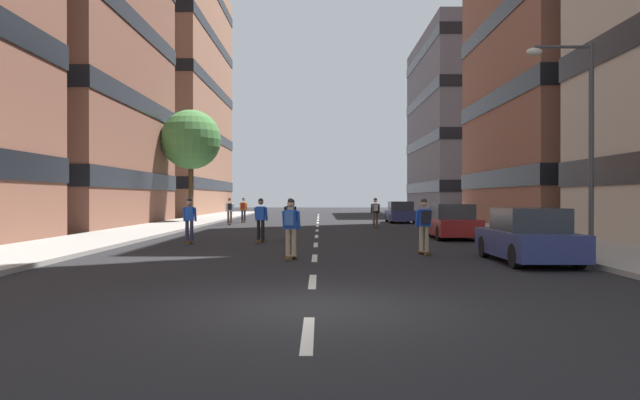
% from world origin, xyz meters
% --- Properties ---
extents(ground_plane, '(147.14, 147.14, 0.00)m').
position_xyz_m(ground_plane, '(0.00, 24.52, 0.00)').
color(ground_plane, black).
extents(sidewalk_left, '(3.89, 67.44, 0.14)m').
position_xyz_m(sidewalk_left, '(-9.08, 27.59, 0.07)').
color(sidewalk_left, '#9E9991').
rests_on(sidewalk_left, ground_plane).
extents(sidewalk_right, '(3.89, 67.44, 0.14)m').
position_xyz_m(sidewalk_right, '(9.08, 27.59, 0.07)').
color(sidewalk_right, '#9E9991').
rests_on(sidewalk_right, ground_plane).
extents(lane_markings, '(0.16, 57.20, 0.01)m').
position_xyz_m(lane_markings, '(0.00, 25.50, 0.00)').
color(lane_markings, silver).
rests_on(lane_markings, ground_plane).
extents(building_left_far, '(15.00, 23.71, 25.96)m').
position_xyz_m(building_left_far, '(-18.47, 55.01, 13.07)').
color(building_left_far, '#9E6B51').
rests_on(building_left_far, ground_plane).
extents(building_right_far, '(15.00, 20.76, 19.08)m').
position_xyz_m(building_right_far, '(18.47, 55.01, 9.63)').
color(building_right_far, slate).
rests_on(building_right_far, ground_plane).
extents(parked_car_near, '(1.82, 4.40, 1.52)m').
position_xyz_m(parked_car_near, '(5.94, 33.36, 0.70)').
color(parked_car_near, navy).
rests_on(parked_car_near, ground_plane).
extents(parked_car_mid, '(1.82, 4.40, 1.52)m').
position_xyz_m(parked_car_mid, '(5.94, 16.54, 0.70)').
color(parked_car_mid, maroon).
rests_on(parked_car_mid, ground_plane).
extents(parked_car_far, '(1.82, 4.40, 1.52)m').
position_xyz_m(parked_car_far, '(5.94, 6.76, 0.70)').
color(parked_car_far, navy).
rests_on(parked_car_far, ground_plane).
extents(street_tree_near, '(4.26, 4.26, 7.94)m').
position_xyz_m(street_tree_near, '(-9.08, 33.23, 5.92)').
color(street_tree_near, '#4C3823').
rests_on(street_tree_near, sidewalk_left).
extents(streetlamp_right, '(2.13, 0.30, 6.50)m').
position_xyz_m(streetlamp_right, '(8.32, 8.99, 4.14)').
color(streetlamp_right, '#3F3F44').
rests_on(streetlamp_right, sidewalk_right).
extents(skater_0, '(0.56, 0.92, 1.78)m').
position_xyz_m(skater_0, '(-5.78, 29.65, 1.02)').
color(skater_0, brown).
rests_on(skater_0, ground_plane).
extents(skater_1, '(0.56, 0.92, 1.78)m').
position_xyz_m(skater_1, '(-0.70, 7.69, 1.02)').
color(skater_1, brown).
rests_on(skater_1, ground_plane).
extents(skater_2, '(0.53, 0.90, 1.78)m').
position_xyz_m(skater_2, '(-4.98, 13.76, 0.98)').
color(skater_2, brown).
rests_on(skater_2, ground_plane).
extents(skater_3, '(0.57, 0.92, 1.78)m').
position_xyz_m(skater_3, '(-2.23, 14.38, 0.98)').
color(skater_3, brown).
rests_on(skater_3, ground_plane).
extents(skater_4, '(0.54, 0.91, 1.78)m').
position_xyz_m(skater_4, '(-5.36, 33.47, 1.02)').
color(skater_4, brown).
rests_on(skater_4, ground_plane).
extents(skater_5, '(0.53, 0.90, 1.78)m').
position_xyz_m(skater_5, '(3.47, 26.00, 1.02)').
color(skater_5, brown).
rests_on(skater_5, ground_plane).
extents(skater_6, '(0.56, 0.92, 1.78)m').
position_xyz_m(skater_6, '(3.47, 9.15, 1.02)').
color(skater_6, brown).
rests_on(skater_6, ground_plane).
extents(skater_7, '(0.56, 0.92, 1.78)m').
position_xyz_m(skater_7, '(-1.14, 16.32, 1.02)').
color(skater_7, brown).
rests_on(skater_7, ground_plane).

